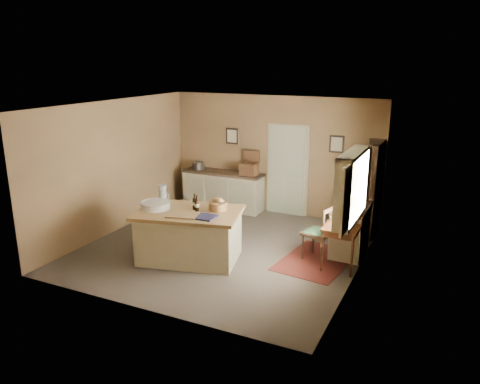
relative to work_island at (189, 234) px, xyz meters
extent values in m
plane|color=brown|center=(0.34, 0.70, -0.48)|extent=(5.00, 5.00, 0.00)
cube|color=#936F47|center=(0.34, 3.20, 0.87)|extent=(5.00, 0.10, 2.70)
cube|color=#936F47|center=(0.34, -1.80, 0.87)|extent=(5.00, 0.10, 2.70)
cube|color=#936F47|center=(-2.16, 0.70, 0.87)|extent=(0.10, 5.00, 2.70)
cube|color=#936F47|center=(2.84, 0.70, 0.87)|extent=(0.10, 5.00, 2.70)
plane|color=silver|center=(0.34, 0.70, 2.22)|extent=(5.00, 5.00, 0.00)
cube|color=beige|center=(0.69, 3.17, 0.57)|extent=(0.97, 0.06, 2.11)
cube|color=black|center=(-0.71, 3.18, 1.24)|extent=(0.32, 0.02, 0.38)
cube|color=beige|center=(-0.71, 3.17, 1.24)|extent=(0.24, 0.01, 0.30)
cube|color=black|center=(1.79, 3.18, 1.24)|extent=(0.32, 0.02, 0.38)
cube|color=beige|center=(1.79, 3.17, 1.24)|extent=(0.24, 0.01, 0.30)
cube|color=#B6AE8F|center=(2.72, 0.50, 0.54)|extent=(0.25, 1.32, 0.06)
cube|color=#B6AE8F|center=(2.72, 0.50, 1.60)|extent=(0.25, 1.32, 0.06)
cube|color=white|center=(2.84, 0.50, 1.07)|extent=(0.01, 1.20, 1.00)
cube|color=#B6AE8F|center=(2.80, -0.32, 1.07)|extent=(0.04, 0.35, 1.00)
cube|color=#B6AE8F|center=(2.80, 1.32, 1.07)|extent=(0.04, 0.35, 1.00)
cube|color=#B6AE8F|center=(0.01, 0.00, -0.06)|extent=(1.89, 1.42, 0.85)
cube|color=olive|center=(0.01, 0.00, 0.40)|extent=(2.04, 1.57, 0.06)
cylinder|color=white|center=(-0.59, -0.13, 0.48)|extent=(0.53, 0.53, 0.11)
cube|color=olive|center=(0.07, -0.27, 0.44)|extent=(0.60, 0.48, 0.03)
cube|color=black|center=(0.42, -0.19, 0.44)|extent=(0.43, 0.35, 0.02)
cylinder|color=brown|center=(0.45, 0.26, 0.50)|extent=(0.32, 0.32, 0.14)
cylinder|color=black|center=(0.07, 0.12, 0.57)|extent=(0.07, 0.07, 0.29)
cylinder|color=black|center=(0.15, 0.05, 0.57)|extent=(0.07, 0.07, 0.29)
cube|color=#B6AE8F|center=(-0.81, 2.90, -0.06)|extent=(1.92, 0.53, 0.85)
cube|color=#332319|center=(-0.81, 2.90, 0.39)|extent=(1.96, 0.56, 0.05)
cube|color=#4B2C18|center=(-0.14, 2.90, 0.56)|extent=(0.38, 0.29, 0.28)
cylinder|color=#59544F|center=(-1.49, 2.90, 0.51)|extent=(0.33, 0.33, 0.18)
cube|color=#541412|center=(2.09, 0.90, -0.48)|extent=(1.29, 1.72, 0.01)
cube|color=#391D0F|center=(2.54, 0.95, 0.27)|extent=(0.58, 0.96, 0.03)
cube|color=#391D0F|center=(2.54, 0.95, 0.20)|extent=(0.52, 0.90, 0.10)
cube|color=silver|center=(2.49, 0.95, 0.29)|extent=(0.22, 0.30, 0.01)
cylinder|color=black|center=(2.64, 1.22, 0.31)|extent=(0.05, 0.05, 0.05)
cylinder|color=#391D0F|center=(2.29, 0.52, -0.12)|extent=(0.04, 0.04, 0.72)
cylinder|color=#391D0F|center=(2.80, 0.52, -0.12)|extent=(0.04, 0.04, 0.72)
cylinder|color=#391D0F|center=(2.29, 1.39, -0.12)|extent=(0.04, 0.04, 0.72)
cylinder|color=#391D0F|center=(2.80, 1.39, -0.12)|extent=(0.04, 0.04, 0.72)
cube|color=#B6AE8F|center=(2.54, 1.51, -0.06)|extent=(0.55, 1.00, 0.85)
cube|color=#332319|center=(2.54, 1.51, 0.39)|extent=(0.58, 1.04, 0.05)
cylinder|color=silver|center=(2.51, 1.36, 0.46)|extent=(0.24, 0.24, 0.09)
cube|color=#301F14|center=(2.65, 2.29, 0.47)|extent=(0.32, 0.04, 1.91)
cube|color=#301F14|center=(2.65, 3.11, 0.47)|extent=(0.32, 0.04, 1.91)
cube|color=#301F14|center=(2.81, 2.70, 0.47)|extent=(0.02, 0.86, 1.91)
cube|color=#301F14|center=(2.65, 2.70, -0.43)|extent=(0.32, 0.82, 0.03)
cube|color=#301F14|center=(2.65, 2.70, 0.04)|extent=(0.32, 0.82, 0.03)
cube|color=#301F14|center=(2.65, 2.70, 0.52)|extent=(0.32, 0.82, 0.03)
cube|color=#301F14|center=(2.65, 2.70, 0.90)|extent=(0.32, 0.82, 0.03)
cube|color=#301F14|center=(2.65, 2.70, 1.28)|extent=(0.32, 0.82, 0.03)
cylinder|color=white|center=(2.65, 2.70, 0.58)|extent=(0.12, 0.12, 0.11)
camera|label=1|loc=(4.17, -6.65, 3.01)|focal=35.00mm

